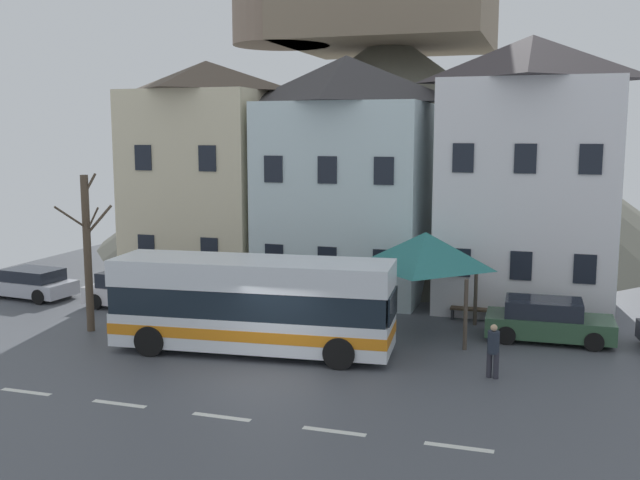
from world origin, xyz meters
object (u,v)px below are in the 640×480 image
(townhouse_01, at_px, (346,178))
(pedestrian_01, at_px, (493,349))
(townhouse_02, at_px, (528,173))
(transit_bus, at_px, (253,306))
(parked_car_03, at_px, (31,283))
(hilltop_castle, at_px, (387,127))
(pedestrian_00, at_px, (384,320))
(public_bench, at_px, (471,308))
(bus_shelter, at_px, (426,250))
(bare_tree_00, at_px, (88,251))
(parked_car_02, at_px, (547,321))
(parked_car_00, at_px, (135,291))
(townhouse_00, at_px, (208,174))

(townhouse_01, height_order, pedestrian_01, townhouse_01)
(townhouse_02, height_order, transit_bus, townhouse_02)
(townhouse_01, height_order, parked_car_03, townhouse_01)
(hilltop_castle, bearing_deg, townhouse_02, -60.41)
(pedestrian_00, relative_size, pedestrian_01, 0.96)
(townhouse_02, bearing_deg, transit_bus, -130.07)
(transit_bus, distance_m, public_bench, 9.12)
(transit_bus, xyz_separation_m, parked_car_03, (-12.40, 4.45, -0.93))
(bus_shelter, bearing_deg, townhouse_01, 130.30)
(townhouse_02, xyz_separation_m, parked_car_03, (-20.62, -5.33, -4.91))
(bus_shelter, height_order, pedestrian_00, bus_shelter)
(parked_car_03, bearing_deg, bare_tree_00, 151.71)
(parked_car_02, distance_m, pedestrian_00, 5.74)
(townhouse_02, relative_size, bus_shelter, 3.01)
(transit_bus, distance_m, parked_car_00, 8.27)
(townhouse_01, height_order, bare_tree_00, townhouse_01)
(townhouse_02, relative_size, parked_car_00, 2.55)
(townhouse_00, xyz_separation_m, transit_bus, (6.28, -9.65, -3.67))
(transit_bus, height_order, public_bench, transit_bus)
(townhouse_02, distance_m, pedestrian_01, 11.09)
(parked_car_00, xyz_separation_m, public_bench, (13.46, 2.15, -0.24))
(parked_car_00, distance_m, public_bench, 13.64)
(pedestrian_00, height_order, pedestrian_01, pedestrian_01)
(townhouse_00, height_order, townhouse_02, townhouse_02)
(townhouse_00, distance_m, bare_tree_00, 9.36)
(townhouse_01, distance_m, pedestrian_00, 8.95)
(parked_car_02, xyz_separation_m, public_bench, (-2.85, 2.07, -0.24))
(townhouse_00, height_order, bus_shelter, townhouse_00)
(bus_shelter, xyz_separation_m, parked_car_03, (-17.40, 0.45, -2.39))
(hilltop_castle, relative_size, bare_tree_00, 6.63)
(hilltop_castle, bearing_deg, parked_car_03, -115.92)
(townhouse_00, xyz_separation_m, pedestrian_01, (14.04, -9.93, -4.34))
(hilltop_castle, distance_m, pedestrian_00, 26.18)
(parked_car_03, height_order, bare_tree_00, bare_tree_00)
(parked_car_02, bearing_deg, parked_car_00, 178.87)
(transit_bus, bearing_deg, townhouse_01, 81.17)
(hilltop_castle, height_order, bus_shelter, hilltop_castle)
(parked_car_03, height_order, pedestrian_00, pedestrian_00)
(parked_car_00, distance_m, parked_car_03, 5.36)
(bus_shelter, bearing_deg, public_bench, 59.44)
(bus_shelter, relative_size, pedestrian_00, 2.37)
(parked_car_00, bearing_deg, pedestrian_01, -13.26)
(bare_tree_00, bearing_deg, bus_shelter, 16.35)
(pedestrian_00, xyz_separation_m, bare_tree_00, (-10.60, -1.60, 2.11))
(pedestrian_01, bearing_deg, public_bench, 101.42)
(townhouse_01, bearing_deg, transit_bus, -93.53)
(parked_car_02, relative_size, pedestrian_01, 2.66)
(transit_bus, bearing_deg, parked_car_02, 19.66)
(hilltop_castle, height_order, public_bench, hilltop_castle)
(transit_bus, height_order, bare_tree_00, bare_tree_00)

